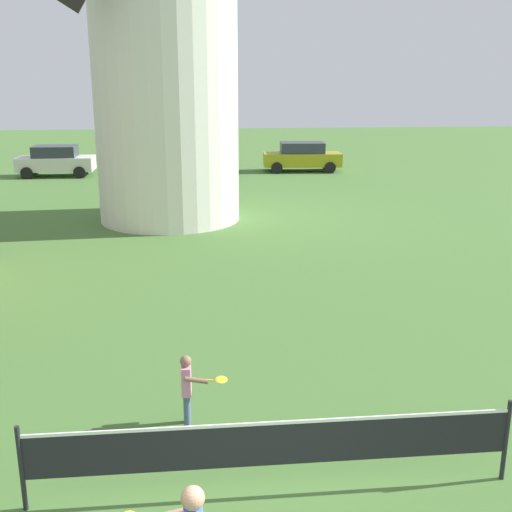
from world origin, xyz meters
The scene contains 5 objects.
tennis_net centered at (0.25, 2.41, 0.69)m, with size 5.93×0.06×1.10m.
player_far centered at (-0.76, 4.11, 0.63)m, with size 0.67×0.48×1.10m.
parked_car_cream centered at (-7.59, 29.17, 0.81)m, with size 3.82×1.90×1.56m.
parked_car_blue centered at (-0.56, 29.15, 0.81)m, with size 4.53×2.18×1.56m.
parked_car_mustard centered at (5.33, 29.69, 0.81)m, with size 4.28×2.12×1.56m.
Camera 1 is at (-0.62, -4.18, 4.91)m, focal length 44.21 mm.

